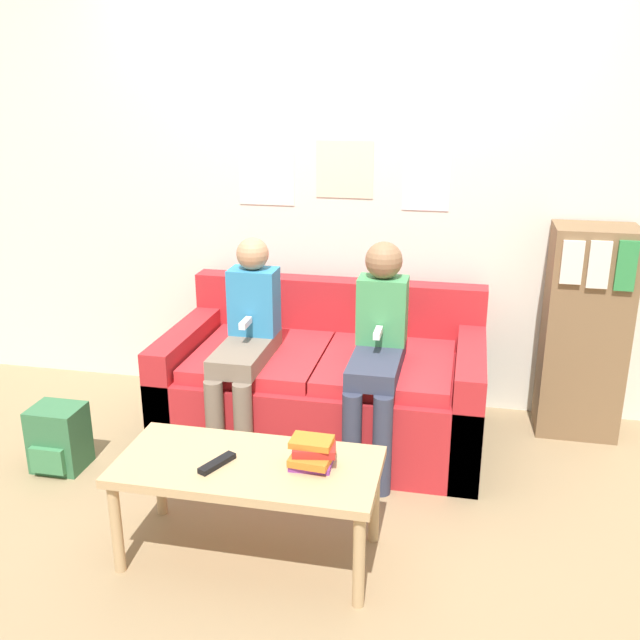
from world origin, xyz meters
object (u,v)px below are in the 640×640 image
tv_remote (217,463)px  bookshelf (585,332)px  person_left (246,338)px  couch (325,387)px  person_right (378,345)px  coffee_table (248,474)px  backpack (59,438)px

tv_remote → bookshelf: bearing=68.5°
person_left → bookshelf: (1.67, 0.55, -0.04)m
couch → person_right: bearing=-34.4°
coffee_table → bookshelf: bookshelf is taller
person_left → bookshelf: bearing=18.3°
tv_remote → couch: bearing=104.7°
coffee_table → person_left: 0.93m
coffee_table → bookshelf: 2.00m
person_left → backpack: 1.03m
couch → bookshelf: 1.39m
tv_remote → backpack: bearing=177.6°
person_left → person_right: 0.66m
couch → person_left: person_left is taller
person_right → bookshelf: size_ratio=0.97×
tv_remote → backpack: size_ratio=0.53×
person_right → tv_remote: bearing=-118.1°
couch → person_right: 0.50m
person_right → backpack: size_ratio=3.38×
backpack → bookshelf: bearing=20.7°
bookshelf → couch: bearing=-165.4°
coffee_table → tv_remote: tv_remote is taller
person_left → backpack: person_left is taller
backpack → person_right: bearing=15.1°
person_left → person_right: bearing=0.4°
tv_remote → bookshelf: size_ratio=0.15×
tv_remote → person_right: bearing=86.2°
tv_remote → person_left: bearing=124.8°
couch → person_left: bearing=-149.7°
bookshelf → backpack: bearing=-159.3°
couch → person_right: (0.30, -0.20, 0.34)m
couch → tv_remote: bearing=-99.7°
backpack → couch: bearing=26.9°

